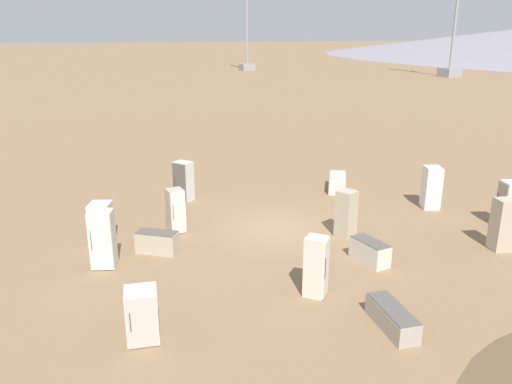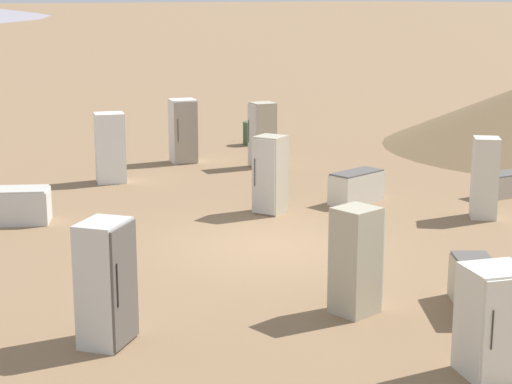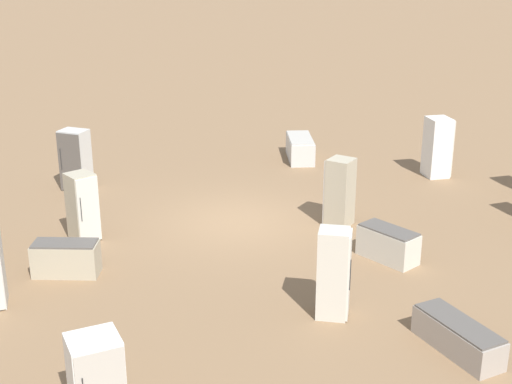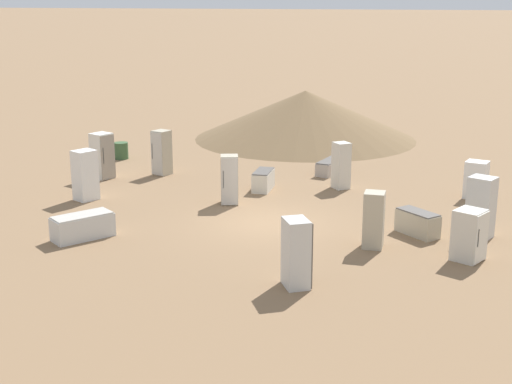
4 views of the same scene
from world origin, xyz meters
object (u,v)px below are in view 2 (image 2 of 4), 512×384
object	(u,v)px
discarded_fridge_0	(110,148)
discarded_fridge_4	(478,286)
discarded_fridge_11	(183,131)
discarded_fridge_2	(270,175)
discarded_fridge_3	(6,206)
discarded_fridge_10	(356,187)
rusty_barrel	(253,133)
discarded_fridge_12	(262,135)
discarded_fridge_9	(356,261)
discarded_fridge_1	(106,283)
discarded_fridge_8	(485,178)
discarded_fridge_5	(495,322)
discarded_fridge_7	(508,184)

from	to	relation	value
discarded_fridge_0	discarded_fridge_4	distance (m)	12.16
discarded_fridge_4	discarded_fridge_11	xyz separation A→B (m)	(3.00, 13.32, 0.56)
discarded_fridge_2	discarded_fridge_3	distance (m)	5.93
discarded_fridge_10	rusty_barrel	world-z (taller)	rusty_barrel
discarded_fridge_11	discarded_fridge_12	size ratio (longest dim) A/B	1.00
discarded_fridge_2	discarded_fridge_9	xyz separation A→B (m)	(-2.89, -5.82, -0.04)
discarded_fridge_10	discarded_fridge_4	bearing A→B (deg)	144.47
discarded_fridge_1	discarded_fridge_11	world-z (taller)	discarded_fridge_11
discarded_fridge_2	discarded_fridge_9	bearing A→B (deg)	131.20
discarded_fridge_1	discarded_fridge_12	distance (m)	13.26
discarded_fridge_0	discarded_fridge_10	bearing A→B (deg)	-35.30
discarded_fridge_0	discarded_fridge_8	xyz separation A→B (m)	(4.88, -8.50, -0.02)
discarded_fridge_4	discarded_fridge_9	distance (m)	2.03
discarded_fridge_2	discarded_fridge_8	world-z (taller)	discarded_fridge_8
rusty_barrel	discarded_fridge_0	bearing A→B (deg)	-160.15
discarded_fridge_5	discarded_fridge_8	xyz separation A→B (m)	(6.60, 5.31, 0.17)
discarded_fridge_9	discarded_fridge_10	world-z (taller)	discarded_fridge_9
discarded_fridge_2	discarded_fridge_7	distance (m)	6.29
discarded_fridge_5	rusty_barrel	distance (m)	18.22
discarded_fridge_0	discarded_fridge_1	distance (m)	11.10
discarded_fridge_12	rusty_barrel	size ratio (longest dim) A/B	2.44
discarded_fridge_5	discarded_fridge_8	size ratio (longest dim) A/B	0.81
discarded_fridge_2	discarded_fridge_4	bearing A→B (deg)	147.34
discarded_fridge_1	discarded_fridge_9	size ratio (longest dim) A/B	1.06
discarded_fridge_2	discarded_fridge_8	distance (m)	4.83
discarded_fridge_7	rusty_barrel	distance (m)	9.90
discarded_fridge_0	discarded_fridge_8	size ratio (longest dim) A/B	1.02
discarded_fridge_2	discarded_fridge_5	distance (m)	9.12
discarded_fridge_3	discarded_fridge_7	bearing A→B (deg)	-83.05
discarded_fridge_1	discarded_fridge_5	distance (m)	5.38
discarded_fridge_3	discarded_fridge_12	distance (m)	8.55
discarded_fridge_3	discarded_fridge_7	xyz separation A→B (m)	(11.03, -5.09, -0.09)
discarded_fridge_5	discarded_fridge_12	xyz separation A→B (m)	(6.24, 12.99, 0.20)
discarded_fridge_2	discarded_fridge_3	world-z (taller)	discarded_fridge_2
discarded_fridge_7	discarded_fridge_4	bearing A→B (deg)	131.33
discarded_fridge_3	rusty_barrel	bearing A→B (deg)	-33.68
discarded_fridge_0	discarded_fridge_10	distance (m)	6.79
rusty_barrel	discarded_fridge_7	bearing A→B (deg)	-86.75
discarded_fridge_2	discarded_fridge_7	bearing A→B (deg)	-133.66
discarded_fridge_5	discarded_fridge_1	bearing A→B (deg)	-26.95
discarded_fridge_5	discarded_fridge_9	bearing A→B (deg)	-71.37
discarded_fridge_2	discarded_fridge_8	bearing A→B (deg)	-155.08
discarded_fridge_4	discarded_fridge_12	bearing A→B (deg)	105.26
discarded_fridge_10	discarded_fridge_11	world-z (taller)	discarded_fridge_11
discarded_fridge_5	rusty_barrel	world-z (taller)	discarded_fridge_5
discarded_fridge_2	discarded_fridge_1	bearing A→B (deg)	102.18
discarded_fridge_1	discarded_fridge_12	world-z (taller)	discarded_fridge_12
discarded_fridge_1	discarded_fridge_12	bearing A→B (deg)	-172.25
discarded_fridge_7	discarded_fridge_9	size ratio (longest dim) A/B	1.11
discarded_fridge_3	discarded_fridge_9	bearing A→B (deg)	-133.35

